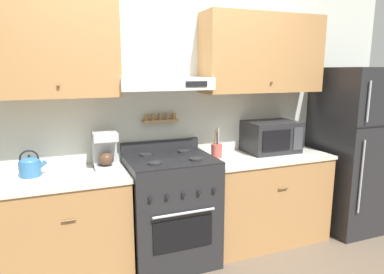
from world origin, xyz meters
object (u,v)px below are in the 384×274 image
(refrigerator, at_px, (356,149))
(stove_range, at_px, (171,209))
(coffee_maker, at_px, (105,150))
(microwave, at_px, (270,136))
(tea_kettle, at_px, (30,166))
(utensil_crock, at_px, (217,150))

(refrigerator, bearing_deg, stove_range, 179.07)
(coffee_maker, height_order, microwave, microwave)
(tea_kettle, height_order, microwave, microwave)
(refrigerator, distance_m, tea_kettle, 3.25)
(refrigerator, bearing_deg, coffee_maker, 175.88)
(microwave, relative_size, utensil_crock, 1.84)
(stove_range, height_order, refrigerator, refrigerator)
(tea_kettle, relative_size, microwave, 0.41)
(stove_range, bearing_deg, utensil_crock, 14.39)
(stove_range, distance_m, utensil_crock, 0.71)
(stove_range, xyz_separation_m, refrigerator, (2.12, -0.03, 0.39))
(microwave, bearing_deg, coffee_maker, 179.71)
(utensil_crock, bearing_deg, stove_range, -165.61)
(utensil_crock, bearing_deg, microwave, 1.65)
(stove_range, bearing_deg, microwave, 7.51)
(utensil_crock, bearing_deg, coffee_maker, 178.56)
(refrigerator, bearing_deg, utensil_crock, 174.16)
(utensil_crock, bearing_deg, refrigerator, -5.84)
(coffee_maker, xyz_separation_m, utensil_crock, (1.04, -0.03, -0.08))
(utensil_crock, bearing_deg, tea_kettle, -180.00)
(stove_range, xyz_separation_m, utensil_crock, (0.51, 0.13, 0.48))
(refrigerator, relative_size, microwave, 3.34)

